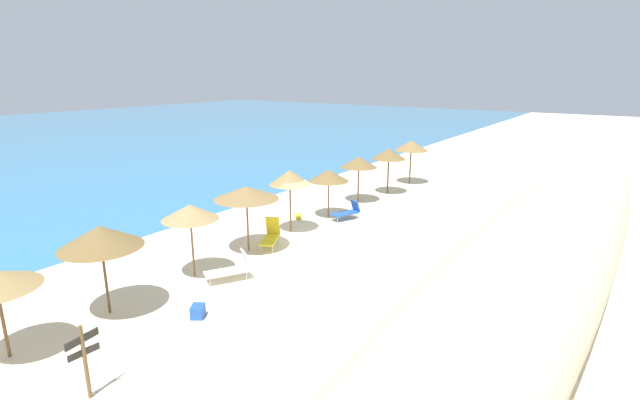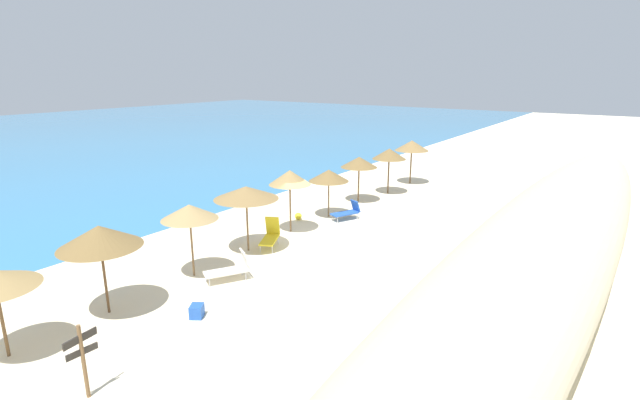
% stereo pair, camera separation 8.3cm
% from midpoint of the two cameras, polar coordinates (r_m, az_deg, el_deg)
% --- Properties ---
extents(ground_plane, '(160.00, 160.00, 0.00)m').
position_cam_midpoint_polar(ground_plane, '(21.29, -0.96, -4.78)').
color(ground_plane, beige).
extents(dune_ridge, '(41.08, 5.14, 2.61)m').
position_cam_midpoint_polar(dune_ridge, '(20.01, 26.14, -3.77)').
color(dune_ridge, beige).
rests_on(dune_ridge, ground_plane).
extents(beach_umbrella_1, '(2.47, 2.47, 2.87)m').
position_cam_midpoint_polar(beach_umbrella_1, '(15.60, -25.20, -4.05)').
color(beach_umbrella_1, brown).
rests_on(beach_umbrella_1, ground_plane).
extents(beach_umbrella_2, '(2.04, 2.04, 2.74)m').
position_cam_midpoint_polar(beach_umbrella_2, '(17.43, -15.60, -1.43)').
color(beach_umbrella_2, brown).
rests_on(beach_umbrella_2, ground_plane).
extents(beach_umbrella_3, '(2.66, 2.66, 2.79)m').
position_cam_midpoint_polar(beach_umbrella_3, '(19.45, -9.03, 0.87)').
color(beach_umbrella_3, brown).
rests_on(beach_umbrella_3, ground_plane).
extents(beach_umbrella_4, '(1.94, 1.94, 2.96)m').
position_cam_midpoint_polar(beach_umbrella_4, '(21.65, -3.77, 2.73)').
color(beach_umbrella_4, brown).
rests_on(beach_umbrella_4, ground_plane).
extents(beach_umbrella_5, '(2.05, 2.05, 2.49)m').
position_cam_midpoint_polar(beach_umbrella_5, '(24.04, 0.96, 2.98)').
color(beach_umbrella_5, brown).
rests_on(beach_umbrella_5, ground_plane).
extents(beach_umbrella_6, '(2.09, 2.09, 2.64)m').
position_cam_midpoint_polar(beach_umbrella_6, '(26.99, 4.63, 4.59)').
color(beach_umbrella_6, brown).
rests_on(beach_umbrella_6, ground_plane).
extents(beach_umbrella_7, '(2.05, 2.05, 2.81)m').
position_cam_midpoint_polar(beach_umbrella_7, '(29.09, 8.25, 5.55)').
color(beach_umbrella_7, brown).
rests_on(beach_umbrella_7, ground_plane).
extents(beach_umbrella_8, '(2.22, 2.22, 2.91)m').
position_cam_midpoint_polar(beach_umbrella_8, '(32.05, 10.92, 6.49)').
color(beach_umbrella_8, brown).
rests_on(beach_umbrella_8, ground_plane).
extents(lounge_chair_0, '(1.62, 1.15, 0.94)m').
position_cam_midpoint_polar(lounge_chair_0, '(24.06, 3.24, -1.39)').
color(lounge_chair_0, blue).
rests_on(lounge_chair_0, ground_plane).
extents(lounge_chair_1, '(1.60, 1.21, 1.23)m').
position_cam_midpoint_polar(lounge_chair_1, '(20.41, -6.09, -4.24)').
color(lounge_chair_1, yellow).
rests_on(lounge_chair_1, ground_plane).
extents(lounge_chair_2, '(1.72, 1.35, 1.07)m').
position_cam_midpoint_polar(lounge_chair_2, '(17.42, -10.73, -8.12)').
color(lounge_chair_2, white).
rests_on(lounge_chair_2, ground_plane).
extents(wooden_signpost, '(0.84, 0.14, 1.85)m').
position_cam_midpoint_polar(wooden_signpost, '(12.40, -26.82, -16.46)').
color(wooden_signpost, brown).
rests_on(wooden_signpost, ground_plane).
extents(beach_ball, '(0.36, 0.36, 0.36)m').
position_cam_midpoint_polar(beach_ball, '(24.05, -2.75, -1.97)').
color(beach_ball, yellow).
rests_on(beach_ball, ground_plane).
extents(cooler_box, '(0.57, 0.55, 0.40)m').
position_cam_midpoint_polar(cooler_box, '(15.29, -14.73, -12.90)').
color(cooler_box, blue).
rests_on(cooler_box, ground_plane).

